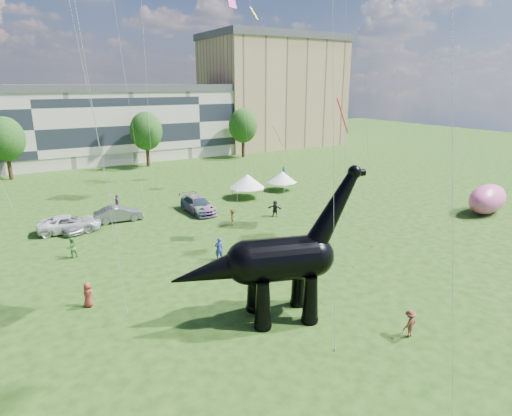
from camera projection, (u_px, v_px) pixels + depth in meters
ground at (294, 337)px, 23.39m from camera, size 220.00×220.00×0.00m
terrace_row at (32, 130)px, 69.07m from camera, size 78.00×11.00×12.00m
apartment_block at (272, 94)px, 93.50m from camera, size 28.00×18.00×22.00m
tree_mid_left at (4, 135)px, 59.60m from camera, size 5.20×5.20×9.44m
tree_mid_right at (146, 128)px, 69.33m from camera, size 5.20×5.20×9.44m
tree_far_right at (243, 123)px, 78.09m from camera, size 5.20×5.20×9.44m
dinosaur_sculpture at (274, 262)px, 24.45m from camera, size 11.28×4.88×9.28m
car_silver at (65, 225)px, 39.59m from camera, size 3.18×4.64×1.47m
car_grey at (119, 214)px, 42.72m from camera, size 4.79×1.96×1.54m
car_white at (69, 224)px, 39.74m from camera, size 5.86×3.25×1.55m
car_dark at (198, 205)px, 45.66m from camera, size 2.56×5.81×1.66m
gazebo_near at (282, 177)px, 54.79m from camera, size 4.52×4.52×2.48m
gazebo_far at (247, 181)px, 51.22m from camera, size 5.17×5.17×2.90m
inflatable_pink at (487, 199)px, 45.23m from camera, size 6.72×4.39×3.09m
visitors at (158, 235)px, 36.60m from camera, size 52.82×37.94×1.81m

